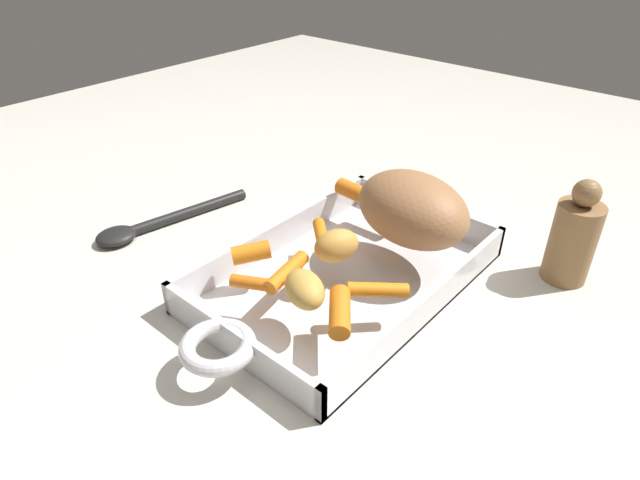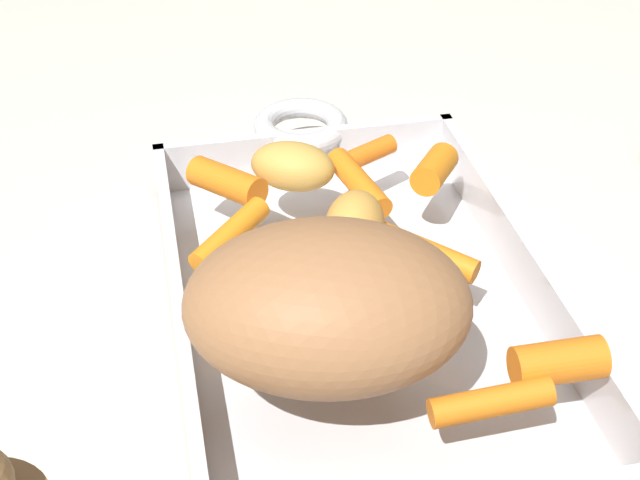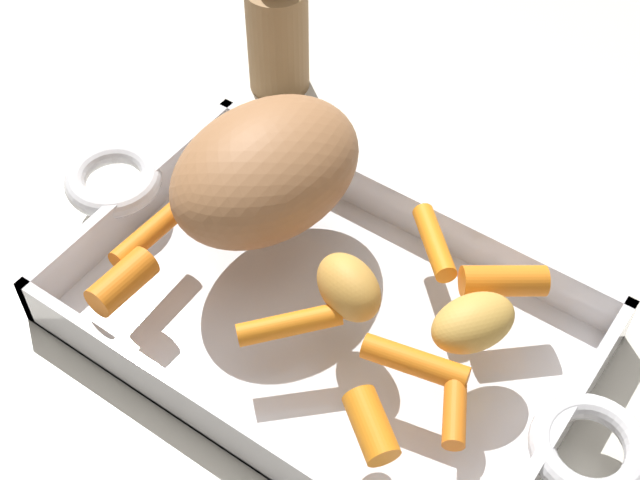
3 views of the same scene
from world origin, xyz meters
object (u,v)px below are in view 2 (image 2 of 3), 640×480
at_px(baby_carrot_northeast, 369,153).
at_px(potato_corner, 293,166).
at_px(pork_roast, 327,306).
at_px(baby_carrot_center_left, 358,183).
at_px(potato_golden_small, 355,225).
at_px(baby_carrot_southwest, 230,234).
at_px(baby_carrot_short, 558,362).
at_px(baby_carrot_long, 434,169).
at_px(baby_carrot_center_right, 427,256).
at_px(baby_carrot_southeast, 491,402).
at_px(roasting_dish, 360,305).
at_px(baby_carrot_northwest, 227,182).

bearing_deg(baby_carrot_northeast, potato_corner, 109.72).
height_order(pork_roast, baby_carrot_center_left, pork_roast).
height_order(potato_golden_small, potato_corner, potato_golden_small).
height_order(pork_roast, baby_carrot_southwest, pork_roast).
height_order(baby_carrot_center_left, baby_carrot_short, baby_carrot_short).
xyz_separation_m(baby_carrot_long, baby_carrot_center_right, (-0.09, 0.03, -0.00)).
bearing_deg(potato_corner, baby_carrot_northeast, -70.28).
distance_m(baby_carrot_center_left, baby_carrot_southeast, 0.22).
relative_size(baby_carrot_short, baby_carrot_long, 1.10).
xyz_separation_m(baby_carrot_short, baby_carrot_long, (0.20, 0.01, -0.00)).
distance_m(roasting_dish, baby_carrot_northwest, 0.13).
height_order(pork_roast, baby_carrot_northwest, pork_roast).
relative_size(roasting_dish, baby_carrot_center_left, 6.81).
xyz_separation_m(pork_roast, baby_carrot_short, (-0.04, -0.12, -0.03)).
distance_m(baby_carrot_northeast, potato_corner, 0.07).
bearing_deg(baby_carrot_northeast, baby_carrot_northwest, 102.02).
relative_size(roasting_dish, pork_roast, 3.14).
height_order(baby_carrot_northeast, baby_carrot_long, baby_carrot_long).
xyz_separation_m(baby_carrot_short, potato_golden_small, (0.14, 0.08, 0.01)).
distance_m(pork_roast, baby_carrot_long, 0.20).
distance_m(baby_carrot_northwest, baby_carrot_center_right, 0.16).
distance_m(baby_carrot_northeast, potato_golden_small, 0.11).
xyz_separation_m(pork_roast, baby_carrot_center_left, (0.16, -0.06, -0.03)).
relative_size(baby_carrot_southwest, potato_corner, 1.10).
xyz_separation_m(roasting_dish, baby_carrot_long, (0.09, -0.08, 0.04)).
bearing_deg(potato_corner, baby_carrot_northwest, 91.39).
bearing_deg(baby_carrot_southeast, baby_carrot_center_right, -2.04).
distance_m(pork_roast, baby_carrot_southeast, 0.10).
xyz_separation_m(pork_roast, baby_carrot_center_right, (0.07, -0.08, -0.04)).
bearing_deg(baby_carrot_northwest, roasting_dish, -144.64).
bearing_deg(roasting_dish, pork_roast, 153.55).
bearing_deg(roasting_dish, baby_carrot_northeast, -16.29).
bearing_deg(baby_carrot_short, baby_carrot_southeast, 110.88).
xyz_separation_m(baby_carrot_center_left, baby_carrot_southwest, (-0.04, 0.10, -0.00)).
distance_m(baby_carrot_northwest, baby_carrot_southwest, 0.06).
bearing_deg(baby_carrot_center_left, baby_carrot_long, -87.60).
bearing_deg(baby_carrot_long, potato_corner, 81.26).
distance_m(baby_carrot_southeast, baby_carrot_northwest, 0.26).
bearing_deg(pork_roast, baby_carrot_short, -106.71).
bearing_deg(baby_carrot_northwest, baby_carrot_northeast, -77.98).
xyz_separation_m(baby_carrot_southeast, baby_carrot_northwest, (0.23, 0.11, 0.00)).
height_order(roasting_dish, potato_golden_small, potato_golden_small).
bearing_deg(pork_roast, baby_carrot_southeast, -124.85).
relative_size(pork_roast, baby_carrot_center_left, 2.17).
relative_size(pork_roast, baby_carrot_long, 3.40).
distance_m(baby_carrot_long, baby_carrot_southwest, 0.16).
relative_size(roasting_dish, baby_carrot_long, 10.69).
relative_size(baby_carrot_center_left, potato_golden_small, 1.28).
height_order(baby_carrot_center_left, baby_carrot_long, baby_carrot_long).
relative_size(baby_carrot_northeast, baby_carrot_center_right, 0.62).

